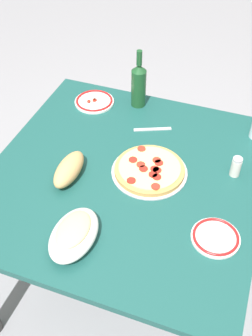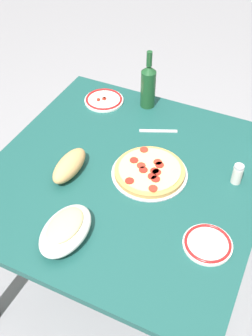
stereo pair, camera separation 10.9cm
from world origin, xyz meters
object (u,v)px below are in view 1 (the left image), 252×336
(dining_table, at_px, (126,193))
(spice_shaker, at_px, (236,167))
(pepperoni_pizza, at_px, (149,170))
(wine_bottle, at_px, (139,84))
(side_plate_far, at_px, (216,237))
(bread_loaf, at_px, (69,169))
(baked_pasta_dish, at_px, (74,234))
(side_plate_near, at_px, (94,101))

(dining_table, height_order, spice_shaker, spice_shaker)
(pepperoni_pizza, relative_size, wine_bottle, 1.08)
(side_plate_far, bearing_deg, spice_shaker, 178.42)
(bread_loaf, xyz_separation_m, spice_shaker, (-0.23, 0.61, 0.00))
(baked_pasta_dish, distance_m, spice_shaker, 0.69)
(dining_table, relative_size, side_plate_near, 5.82)
(wine_bottle, height_order, side_plate_far, wine_bottle)
(pepperoni_pizza, distance_m, wine_bottle, 0.48)
(dining_table, xyz_separation_m, spice_shaker, (-0.14, 0.41, 0.16))
(dining_table, bearing_deg, spice_shaker, 109.21)
(dining_table, bearing_deg, baked_pasta_dish, -8.19)
(dining_table, xyz_separation_m, wine_bottle, (-0.47, -0.11, 0.23))
(dining_table, distance_m, pepperoni_pizza, 0.16)
(baked_pasta_dish, xyz_separation_m, side_plate_near, (-0.77, -0.26, -0.03))
(side_plate_near, bearing_deg, wine_bottle, 106.59)
(dining_table, height_order, side_plate_near, side_plate_near)
(dining_table, height_order, bread_loaf, bread_loaf)
(pepperoni_pizza, relative_size, side_plate_near, 1.61)
(side_plate_near, distance_m, side_plate_far, 0.93)
(side_plate_far, bearing_deg, side_plate_near, -130.19)
(wine_bottle, relative_size, side_plate_near, 1.49)
(pepperoni_pizza, distance_m, baked_pasta_dish, 0.43)
(wine_bottle, xyz_separation_m, bread_loaf, (0.56, -0.10, -0.07))
(wine_bottle, bearing_deg, side_plate_far, 37.45)
(spice_shaker, bearing_deg, dining_table, -70.79)
(baked_pasta_dish, xyz_separation_m, bread_loaf, (-0.28, -0.15, -0.00))
(dining_table, xyz_separation_m, bread_loaf, (0.09, -0.20, 0.16))
(bread_loaf, distance_m, spice_shaker, 0.66)
(dining_table, distance_m, side_plate_far, 0.46)
(pepperoni_pizza, height_order, side_plate_far, pepperoni_pizza)
(wine_bottle, xyz_separation_m, side_plate_far, (0.66, 0.51, -0.10))
(bread_loaf, bearing_deg, wine_bottle, 170.08)
(pepperoni_pizza, bearing_deg, wine_bottle, -155.75)
(bread_loaf, bearing_deg, dining_table, 114.24)
(baked_pasta_dish, distance_m, wine_bottle, 0.84)
(side_plate_near, xyz_separation_m, spice_shaker, (0.26, 0.72, 0.03))
(baked_pasta_dish, bearing_deg, wine_bottle, -176.32)
(baked_pasta_dish, xyz_separation_m, side_plate_far, (-0.17, 0.45, -0.03))
(pepperoni_pizza, bearing_deg, spice_shaker, 108.00)
(bread_loaf, bearing_deg, spice_shaker, 110.92)
(pepperoni_pizza, relative_size, spice_shaker, 3.52)
(pepperoni_pizza, distance_m, side_plate_near, 0.54)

